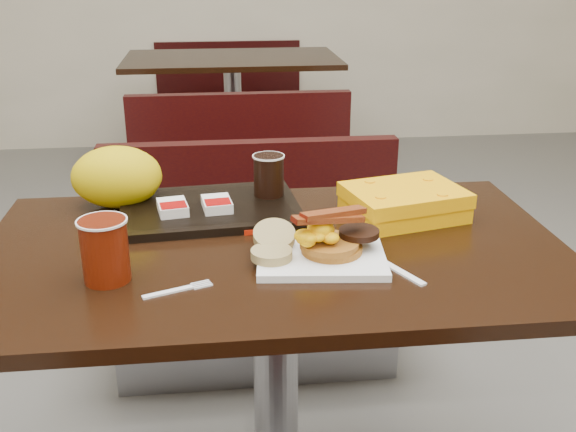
{
  "coord_description": "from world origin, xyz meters",
  "views": [
    {
      "loc": [
        -0.11,
        -1.25,
        1.32
      ],
      "look_at": [
        0.03,
        0.04,
        0.8
      ],
      "focal_mm": 41.73,
      "sensor_mm": 36.0,
      "label": 1
    }
  ],
  "objects": [
    {
      "name": "table_near",
      "position": [
        0.0,
        0.0,
        0.38
      ],
      "size": [
        1.2,
        0.7,
        0.75
      ],
      "primitive_type": null,
      "color": "black",
      "rests_on": "floor"
    },
    {
      "name": "bench_near_n",
      "position": [
        0.0,
        0.7,
        0.36
      ],
      "size": [
        1.0,
        0.46,
        0.72
      ],
      "primitive_type": null,
      "color": "black",
      "rests_on": "floor"
    },
    {
      "name": "table_far",
      "position": [
        0.0,
        2.6,
        0.38
      ],
      "size": [
        1.2,
        0.7,
        0.75
      ],
      "primitive_type": null,
      "color": "black",
      "rests_on": "floor"
    },
    {
      "name": "bench_far_s",
      "position": [
        0.0,
        1.9,
        0.36
      ],
      "size": [
        1.0,
        0.46,
        0.72
      ],
      "primitive_type": null,
      "color": "black",
      "rests_on": "floor"
    },
    {
      "name": "bench_far_n",
      "position": [
        0.0,
        3.3,
        0.36
      ],
      "size": [
        1.0,
        0.46,
        0.72
      ],
      "primitive_type": null,
      "color": "black",
      "rests_on": "floor"
    },
    {
      "name": "platter",
      "position": [
        0.08,
        -0.08,
        0.76
      ],
      "size": [
        0.27,
        0.22,
        0.01
      ],
      "primitive_type": "cube",
      "rotation": [
        0.0,
        0.0,
        -0.1
      ],
      "color": "white",
      "rests_on": "table_near"
    },
    {
      "name": "pancake_stack",
      "position": [
        0.11,
        -0.07,
        0.78
      ],
      "size": [
        0.15,
        0.15,
        0.02
      ],
      "primitive_type": "cylinder",
      "rotation": [
        0.0,
        0.0,
        0.29
      ],
      "color": "#A7591B",
      "rests_on": "platter"
    },
    {
      "name": "sausage_patty",
      "position": [
        0.16,
        -0.05,
        0.8
      ],
      "size": [
        0.1,
        0.1,
        0.01
      ],
      "primitive_type": "cylinder",
      "rotation": [
        0.0,
        0.0,
        0.26
      ],
      "color": "black",
      "rests_on": "pancake_stack"
    },
    {
      "name": "scrambled_eggs",
      "position": [
        0.08,
        -0.08,
        0.81
      ],
      "size": [
        0.09,
        0.08,
        0.04
      ],
      "primitive_type": "ellipsoid",
      "rotation": [
        0.0,
        0.0,
        0.02
      ],
      "color": "#FFBA05",
      "rests_on": "pancake_stack"
    },
    {
      "name": "bacon_strips",
      "position": [
        0.1,
        -0.08,
        0.84
      ],
      "size": [
        0.16,
        0.11,
        0.01
      ],
      "primitive_type": null,
      "rotation": [
        0.0,
        0.0,
        0.35
      ],
      "color": "#4D0B05",
      "rests_on": "scrambled_eggs"
    },
    {
      "name": "muffin_bottom",
      "position": [
        -0.01,
        -0.09,
        0.77
      ],
      "size": [
        0.08,
        0.08,
        0.02
      ],
      "primitive_type": "cylinder",
      "rotation": [
        0.0,
        0.0,
        -0.03
      ],
      "color": "#A28D55",
      "rests_on": "platter"
    },
    {
      "name": "muffin_top",
      "position": [
        -0.0,
        -0.03,
        0.79
      ],
      "size": [
        0.09,
        0.09,
        0.05
      ],
      "primitive_type": "cylinder",
      "rotation": [
        0.38,
        0.0,
        -0.01
      ],
      "color": "#A28D55",
      "rests_on": "platter"
    },
    {
      "name": "coffee_cup_near",
      "position": [
        -0.32,
        -0.11,
        0.81
      ],
      "size": [
        0.11,
        0.11,
        0.12
      ],
      "primitive_type": "cylinder",
      "rotation": [
        0.0,
        0.0,
        -0.31
      ],
      "color": "maroon",
      "rests_on": "table_near"
    },
    {
      "name": "fork",
      "position": [
        -0.21,
        -0.18,
        0.75
      ],
      "size": [
        0.13,
        0.07,
        0.0
      ],
      "primitive_type": null,
      "rotation": [
        0.0,
        0.0,
        0.36
      ],
      "color": "white",
      "rests_on": "table_near"
    },
    {
      "name": "knife",
      "position": [
        0.21,
        -0.12,
        0.75
      ],
      "size": [
        0.09,
        0.17,
        0.0
      ],
      "primitive_type": "cube",
      "rotation": [
        0.0,
        0.0,
        -1.12
      ],
      "color": "white",
      "rests_on": "table_near"
    },
    {
      "name": "condiment_syrup",
      "position": [
        -0.04,
        0.08,
        0.76
      ],
      "size": [
        0.05,
        0.04,
        0.01
      ],
      "primitive_type": "cube",
      "rotation": [
        0.0,
        0.0,
        0.18
      ],
      "color": "#AF1A07",
      "rests_on": "table_near"
    },
    {
      "name": "condiment_ketchup",
      "position": [
        -0.02,
        0.12,
        0.75
      ],
      "size": [
        0.04,
        0.04,
        0.01
      ],
      "primitive_type": "cube",
      "rotation": [
        0.0,
        0.0,
        -0.17
      ],
      "color": "#8C0504",
      "rests_on": "table_near"
    },
    {
      "name": "tray",
      "position": [
        -0.13,
        0.2,
        0.76
      ],
      "size": [
        0.43,
        0.32,
        0.02
      ],
      "primitive_type": "cube",
      "rotation": [
        0.0,
        0.0,
        0.08
      ],
      "color": "black",
      "rests_on": "table_near"
    },
    {
      "name": "hashbrown_sleeve_left",
      "position": [
        -0.21,
        0.17,
        0.78
      ],
      "size": [
        0.08,
        0.09,
        0.02
      ],
      "primitive_type": "cube",
      "rotation": [
        0.0,
        0.0,
        0.18
      ],
      "color": "silver",
      "rests_on": "tray"
    },
    {
      "name": "hashbrown_sleeve_right",
      "position": [
        -0.12,
        0.18,
        0.78
      ],
      "size": [
        0.07,
        0.09,
        0.02
      ],
      "primitive_type": "cube",
      "rotation": [
        0.0,
        0.0,
        0.13
      ],
      "color": "silver",
      "rests_on": "tray"
    },
    {
      "name": "coffee_cup_far",
      "position": [
        0.01,
        0.26,
        0.82
      ],
      "size": [
        0.07,
        0.07,
        0.1
      ],
      "primitive_type": "cylinder",
      "rotation": [
        0.0,
        0.0,
        0.03
      ],
      "color": "black",
      "rests_on": "tray"
    },
    {
      "name": "clamshell",
      "position": [
        0.31,
        0.13,
        0.78
      ],
      "size": [
        0.29,
        0.24,
        0.07
      ],
      "primitive_type": "cube",
      "rotation": [
        0.0,
        0.0,
        0.24
      ],
      "color": "#F5A204",
      "rests_on": "table_near"
    },
    {
      "name": "paper_bag",
      "position": [
        -0.35,
        0.27,
        0.82
      ],
      "size": [
        0.23,
        0.19,
        0.15
      ],
      "primitive_type": "ellipsoid",
      "rotation": [
        0.0,
        0.0,
        -0.16
      ],
      "color": "#CBBC06",
      "rests_on": "table_near"
    }
  ]
}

